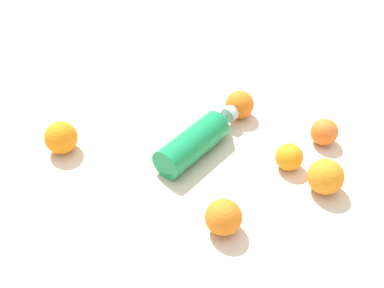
% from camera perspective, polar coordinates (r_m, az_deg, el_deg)
% --- Properties ---
extents(ground_plane, '(2.40, 2.40, 0.00)m').
position_cam_1_polar(ground_plane, '(1.16, 1.93, -0.92)').
color(ground_plane, beige).
extents(water_bottle, '(0.15, 0.25, 0.07)m').
position_cam_1_polar(water_bottle, '(1.14, 0.74, 0.59)').
color(water_bottle, '#198C4C').
rests_on(water_bottle, ground_plane).
extents(orange_0, '(0.07, 0.07, 0.07)m').
position_cam_1_polar(orange_0, '(0.98, 3.64, -8.40)').
color(orange_0, orange).
rests_on(orange_0, ground_plane).
extents(orange_1, '(0.07, 0.07, 0.07)m').
position_cam_1_polar(orange_1, '(1.25, 5.50, 4.52)').
color(orange_1, orange).
rests_on(orange_1, ground_plane).
extents(orange_2, '(0.06, 0.06, 0.06)m').
position_cam_1_polar(orange_2, '(1.21, 14.96, 1.36)').
color(orange_2, orange).
rests_on(orange_2, ground_plane).
extents(orange_3, '(0.08, 0.08, 0.08)m').
position_cam_1_polar(orange_3, '(1.09, 15.11, -3.65)').
color(orange_3, orange).
rests_on(orange_3, ground_plane).
extents(orange_4, '(0.08, 0.08, 0.08)m').
position_cam_1_polar(orange_4, '(1.18, -14.83, 0.71)').
color(orange_4, orange).
rests_on(orange_4, ground_plane).
extents(orange_5, '(0.06, 0.06, 0.06)m').
position_cam_1_polar(orange_5, '(1.13, 11.10, -1.47)').
color(orange_5, orange).
rests_on(orange_5, ground_plane).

